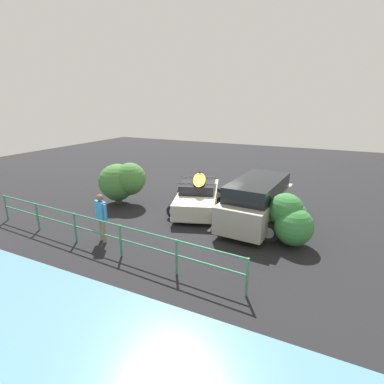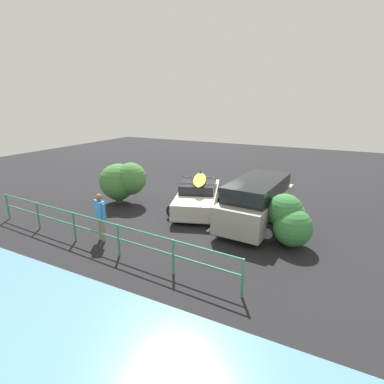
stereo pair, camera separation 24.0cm
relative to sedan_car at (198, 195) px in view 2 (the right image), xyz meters
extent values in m
cube|color=black|center=(-0.62, 0.30, -0.62)|extent=(44.00, 44.00, 0.02)
cube|color=silver|center=(-1.43, 0.03, -0.61)|extent=(0.12, 4.30, 0.00)
cube|color=#B7B29E|center=(-0.01, 0.03, -0.10)|extent=(3.00, 4.66, 0.68)
cube|color=black|center=(0.05, -0.13, 0.44)|extent=(2.08, 2.46, 0.40)
cube|color=silver|center=(-0.69, 2.05, -0.32)|extent=(1.67, 0.65, 0.14)
cube|color=silver|center=(0.67, -1.99, -0.32)|extent=(1.67, 0.65, 0.14)
cylinder|color=black|center=(-1.26, 1.03, -0.31)|extent=(0.61, 0.18, 0.61)
cylinder|color=#99999E|center=(-1.26, 1.03, -0.31)|extent=(0.33, 0.19, 0.33)
cylinder|color=black|center=(0.37, 1.59, -0.31)|extent=(0.61, 0.18, 0.61)
cylinder|color=#99999E|center=(0.37, 1.59, -0.31)|extent=(0.33, 0.19, 0.33)
cylinder|color=black|center=(-0.39, -1.52, -0.31)|extent=(0.61, 0.18, 0.61)
cylinder|color=#99999E|center=(-0.39, -1.52, -0.31)|extent=(0.33, 0.19, 0.33)
cylinder|color=black|center=(1.24, -0.97, -0.31)|extent=(0.61, 0.18, 0.61)
cylinder|color=#99999E|center=(1.24, -0.97, -0.31)|extent=(0.33, 0.19, 0.33)
cylinder|color=black|center=(-0.14, 0.41, 0.68)|extent=(1.69, 0.60, 0.03)
cylinder|color=black|center=(0.23, -0.68, 0.68)|extent=(1.69, 0.60, 0.03)
ellipsoid|color=yellow|center=(-0.03, -0.09, 0.74)|extent=(1.50, 2.54, 0.09)
cone|color=black|center=(0.37, -1.02, 0.85)|extent=(0.10, 0.10, 0.14)
cube|color=#9E998E|center=(-2.86, 0.61, 0.12)|extent=(2.07, 4.62, 1.00)
cube|color=black|center=(-2.86, 0.61, 0.92)|extent=(1.86, 3.62, 0.59)
cylinder|color=black|center=(-3.02, -1.73, 0.22)|extent=(0.66, 0.23, 0.65)
cylinder|color=black|center=(-3.66, 2.03, -0.25)|extent=(0.72, 0.22, 0.72)
cylinder|color=#99999E|center=(-3.66, 2.03, -0.25)|extent=(0.40, 0.23, 0.40)
cylinder|color=black|center=(-1.87, 1.90, -0.25)|extent=(0.72, 0.22, 0.72)
cylinder|color=#99999E|center=(-1.87, 1.90, -0.25)|extent=(0.40, 0.23, 0.40)
cylinder|color=black|center=(-3.85, -0.67, -0.25)|extent=(0.72, 0.22, 0.72)
cylinder|color=#99999E|center=(-3.85, -0.67, -0.25)|extent=(0.40, 0.23, 0.40)
cylinder|color=black|center=(-2.06, -0.80, -0.25)|extent=(0.72, 0.22, 0.72)
cylinder|color=#99999E|center=(-2.06, -0.80, -0.25)|extent=(0.40, 0.23, 0.40)
cylinder|color=gray|center=(1.46, 4.56, -0.19)|extent=(0.12, 0.12, 0.85)
cylinder|color=gray|center=(1.68, 4.48, -0.19)|extent=(0.12, 0.12, 0.85)
cube|color=#3D8ED1|center=(1.57, 4.52, 0.55)|extent=(0.53, 0.36, 0.63)
sphere|color=brown|center=(1.57, 4.52, 0.99)|extent=(0.23, 0.23, 0.23)
cylinder|color=#3D8ED1|center=(1.30, 4.63, 0.52)|extent=(0.09, 0.09, 0.60)
cylinder|color=#3D8ED1|center=(1.84, 4.42, 0.52)|extent=(0.09, 0.09, 0.60)
cylinder|color=#387F5B|center=(-3.82, 5.39, -0.07)|extent=(0.07, 0.07, 1.07)
cylinder|color=#387F5B|center=(-1.76, 5.26, -0.07)|extent=(0.07, 0.07, 1.07)
cylinder|color=#387F5B|center=(0.31, 5.12, -0.07)|extent=(0.07, 0.07, 1.07)
cylinder|color=#387F5B|center=(2.37, 4.99, -0.07)|extent=(0.07, 0.07, 1.07)
cylinder|color=#387F5B|center=(4.43, 4.86, -0.07)|extent=(0.07, 0.07, 1.07)
cylinder|color=#387F5B|center=(6.50, 4.73, -0.07)|extent=(0.07, 0.07, 1.07)
cylinder|color=#387F5B|center=(1.34, 5.06, 0.44)|extent=(10.33, 0.72, 0.06)
cylinder|color=#387F5B|center=(1.34, 5.06, -0.02)|extent=(10.33, 0.72, 0.06)
cylinder|color=#4C3828|center=(3.77, 0.99, -0.42)|extent=(0.33, 0.33, 0.38)
sphere|color=#427A38|center=(3.77, 0.91, 0.62)|extent=(1.34, 1.34, 1.34)
sphere|color=#427A38|center=(3.59, 0.98, 0.27)|extent=(1.25, 1.25, 1.25)
sphere|color=#427A38|center=(3.11, 0.87, 0.55)|extent=(1.37, 1.37, 1.37)
sphere|color=#427A38|center=(3.65, 1.19, 0.50)|extent=(1.64, 1.64, 1.64)
sphere|color=#427A38|center=(3.03, 0.93, 0.68)|extent=(1.45, 1.45, 1.45)
sphere|color=#427A38|center=(3.75, 1.02, 0.22)|extent=(1.39, 1.39, 1.39)
cylinder|color=#4C3828|center=(-4.27, 1.67, -0.37)|extent=(0.23, 0.23, 0.48)
sphere|color=#387F3D|center=(-4.42, 1.77, 0.43)|extent=(0.83, 0.83, 0.83)
sphere|color=#387F3D|center=(-4.46, 2.00, 0.09)|extent=(1.29, 1.29, 1.29)
sphere|color=#387F3D|center=(-4.18, 1.68, 0.55)|extent=(0.88, 0.88, 0.88)
sphere|color=#387F3D|center=(-4.10, 1.72, 0.54)|extent=(1.16, 1.16, 1.16)
sphere|color=#387F3D|center=(-4.26, 1.56, 0.46)|extent=(0.95, 0.95, 0.95)
sphere|color=#387F3D|center=(-4.16, 1.75, 0.54)|extent=(1.13, 1.13, 1.13)
camera|label=1|loc=(-5.41, 11.80, 4.11)|focal=28.00mm
camera|label=2|loc=(-5.62, 11.70, 4.11)|focal=28.00mm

